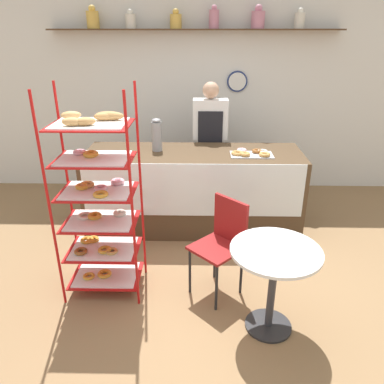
# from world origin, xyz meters

# --- Properties ---
(ground_plane) EXTENTS (14.00, 14.00, 0.00)m
(ground_plane) POSITION_xyz_m (0.00, 0.00, 0.00)
(ground_plane) COLOR olive
(back_wall) EXTENTS (10.00, 0.30, 2.70)m
(back_wall) POSITION_xyz_m (0.00, 2.52, 1.37)
(back_wall) COLOR white
(back_wall) RESTS_ON ground_plane
(display_counter) EXTENTS (2.45, 0.79, 0.93)m
(display_counter) POSITION_xyz_m (0.00, 1.22, 0.47)
(display_counter) COLOR #4C3823
(display_counter) RESTS_ON ground_plane
(pastry_rack) EXTENTS (0.67, 0.48, 1.83)m
(pastry_rack) POSITION_xyz_m (-0.78, 0.03, 0.89)
(pastry_rack) COLOR #B71414
(pastry_rack) RESTS_ON ground_plane
(person_worker) EXTENTS (0.43, 0.23, 1.63)m
(person_worker) POSITION_xyz_m (0.20, 1.79, 0.89)
(person_worker) COLOR #282833
(person_worker) RESTS_ON ground_plane
(cafe_table) EXTENTS (0.68, 0.68, 0.73)m
(cafe_table) POSITION_xyz_m (0.63, -0.46, 0.55)
(cafe_table) COLOR #262628
(cafe_table) RESTS_ON ground_plane
(cafe_chair) EXTENTS (0.54, 0.54, 0.88)m
(cafe_chair) POSITION_xyz_m (0.28, 0.02, 0.54)
(cafe_chair) COLOR black
(cafe_chair) RESTS_ON ground_plane
(coffee_carafe) EXTENTS (0.12, 0.12, 0.37)m
(coffee_carafe) POSITION_xyz_m (-0.41, 1.28, 1.11)
(coffee_carafe) COLOR gray
(coffee_carafe) RESTS_ON display_counter
(donut_tray_counter) EXTENTS (0.46, 0.26, 0.05)m
(donut_tray_counter) POSITION_xyz_m (0.63, 1.13, 0.95)
(donut_tray_counter) COLOR silver
(donut_tray_counter) RESTS_ON display_counter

